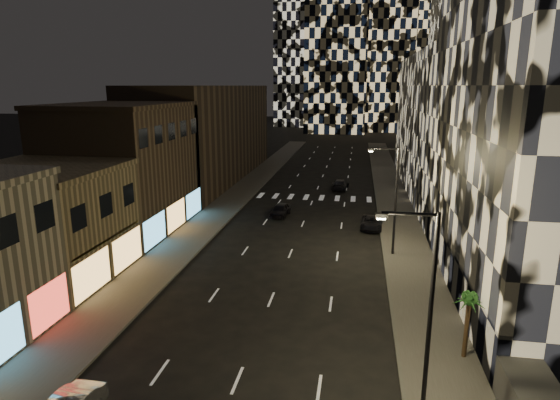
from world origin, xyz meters
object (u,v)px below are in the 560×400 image
(car_dark_oncoming, at_px, (340,184))
(car_dark_rightlane, at_px, (372,223))
(palm_tree, at_px, (469,304))
(streetlight_far, at_px, (393,194))
(car_dark_midlane, at_px, (280,210))
(streetlight_near, at_px, (425,301))

(car_dark_oncoming, distance_m, car_dark_rightlane, 18.43)
(palm_tree, bearing_deg, car_dark_oncoming, 101.28)
(streetlight_far, relative_size, car_dark_midlane, 2.20)
(car_dark_midlane, bearing_deg, streetlight_near, -63.52)
(streetlight_far, bearing_deg, streetlight_near, -90.00)
(car_dark_oncoming, bearing_deg, palm_tree, 106.77)
(streetlight_far, height_order, car_dark_rightlane, streetlight_far)
(streetlight_near, xyz_separation_m, palm_tree, (2.93, 4.77, -2.21))
(streetlight_far, bearing_deg, car_dark_midlane, 136.70)
(streetlight_far, distance_m, car_dark_midlane, 16.01)
(car_dark_oncoming, distance_m, palm_tree, 41.60)
(streetlight_near, height_order, car_dark_oncoming, streetlight_near)
(streetlight_near, relative_size, palm_tree, 2.48)
(streetlight_near, distance_m, car_dark_rightlane, 27.90)
(streetlight_near, bearing_deg, streetlight_far, 90.00)
(palm_tree, bearing_deg, streetlight_far, 100.89)
(car_dark_rightlane, height_order, palm_tree, palm_tree)
(streetlight_far, bearing_deg, car_dark_oncoming, 101.52)
(car_dark_midlane, distance_m, car_dark_rightlane, 10.26)
(streetlight_near, distance_m, car_dark_midlane, 32.81)
(car_dark_rightlane, bearing_deg, streetlight_far, -75.90)
(car_dark_midlane, xyz_separation_m, car_dark_rightlane, (9.80, -3.05, -0.08))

